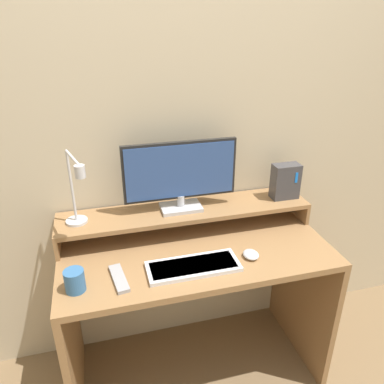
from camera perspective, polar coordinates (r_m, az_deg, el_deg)
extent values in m
cube|color=beige|center=(1.83, -2.19, 10.02)|extent=(6.00, 0.05, 2.50)
cube|color=olive|center=(1.74, 0.58, -8.98)|extent=(1.23, 0.59, 0.03)
cube|color=olive|center=(1.96, -17.86, -20.47)|extent=(0.03, 0.59, 0.73)
cube|color=olive|center=(2.18, 16.41, -14.63)|extent=(0.03, 0.59, 0.73)
cube|color=olive|center=(1.83, -19.75, -6.62)|extent=(0.02, 0.24, 0.09)
cube|color=olive|center=(2.07, 15.59, -2.13)|extent=(0.02, 0.24, 0.09)
cube|color=olive|center=(1.83, -0.90, -2.87)|extent=(1.23, 0.24, 0.02)
cube|color=#BCBCC1|center=(1.82, -1.71, -2.33)|extent=(0.20, 0.13, 0.02)
cylinder|color=#BCBCC1|center=(1.80, -1.72, -1.31)|extent=(0.04, 0.04, 0.05)
cube|color=black|center=(1.74, -1.82, 3.30)|extent=(0.54, 0.02, 0.28)
cube|color=#2D4C8C|center=(1.73, -1.74, 3.17)|extent=(0.51, 0.01, 0.26)
cylinder|color=silver|center=(1.79, -17.15, -4.23)|extent=(0.10, 0.10, 0.01)
cylinder|color=silver|center=(1.71, -17.87, 0.77)|extent=(0.01, 0.01, 0.33)
cylinder|color=silver|center=(1.56, -17.78, 5.00)|extent=(0.06, 0.19, 0.01)
cylinder|color=silver|center=(1.48, -16.72, 3.01)|extent=(0.04, 0.04, 0.05)
cube|color=#3D3D42|center=(1.96, 14.03, 1.59)|extent=(0.14, 0.08, 0.18)
cube|color=#1972F2|center=(1.93, 15.64, 2.11)|extent=(0.01, 0.00, 0.05)
cube|color=silver|center=(1.61, 0.19, -11.28)|extent=(0.39, 0.15, 0.02)
cube|color=#AFAFB3|center=(1.60, 0.19, -11.13)|extent=(0.36, 0.12, 0.01)
ellipsoid|color=silver|center=(1.69, 8.97, -9.39)|extent=(0.07, 0.08, 0.03)
cube|color=#99999E|center=(1.57, -11.06, -12.80)|extent=(0.07, 0.19, 0.02)
cylinder|color=#33669E|center=(1.54, -17.44, -12.77)|extent=(0.08, 0.08, 0.09)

